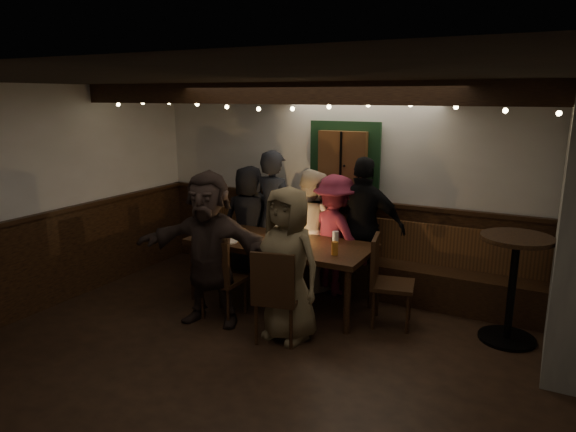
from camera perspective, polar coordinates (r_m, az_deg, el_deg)
The scene contains 13 objects.
room at distance 5.46m, azimuth 14.56°, elevation -1.99°, with size 6.02×5.01×2.62m.
dining_table at distance 6.10m, azimuth -0.91°, elevation -3.45°, with size 2.19×0.94×0.95m.
chair_near_left at distance 5.78m, azimuth -7.74°, elevation -6.46°, with size 0.43×0.43×0.94m.
chair_near_right at distance 5.18m, azimuth -1.38°, elevation -8.40°, with size 0.53×0.53×0.99m.
chair_end at distance 5.72m, azimuth 10.65°, elevation -6.51°, with size 0.53×0.53×0.99m.
high_top at distance 5.66m, azimuth 23.75°, elevation -6.06°, with size 0.70×0.70×1.12m.
person_a at distance 7.15m, azimuth -4.32°, elevation -0.54°, with size 0.75×0.49×1.54m, color black.
person_b at distance 6.88m, azimuth -1.64°, elevation -0.02°, with size 0.65×0.43×1.78m, color black.
person_c at distance 6.67m, azimuth 2.61°, elevation -1.41°, with size 0.76×0.59×1.56m, color beige.
person_d at distance 6.47m, azimuth 5.28°, elevation -2.11°, with size 0.98×0.57×1.52m, color maroon.
person_e at distance 6.40m, azimuth 8.38°, elevation -1.30°, with size 1.03×0.43×1.75m, color black.
person_f at distance 5.64m, azimuth -8.76°, elevation -3.58°, with size 1.58×0.50×1.70m, color #2E221F.
person_g at distance 5.22m, azimuth -0.05°, elevation -5.40°, with size 0.78×0.51×1.60m, color brown.
Camera 1 is at (2.23, -3.73, 2.47)m, focal length 32.00 mm.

